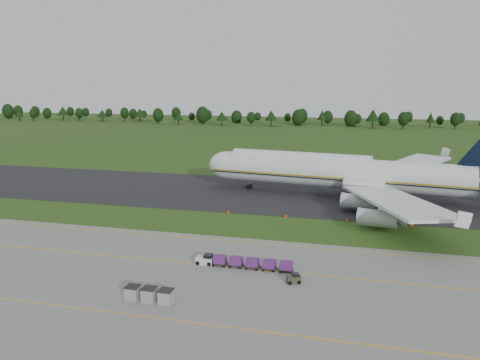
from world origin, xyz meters
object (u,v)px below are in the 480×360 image
(baggage_train, at_px, (242,262))
(edge_markers, at_px, (316,218))
(uld_row, at_px, (149,294))
(aircraft, at_px, (347,173))
(utility_cart, at_px, (293,279))

(baggage_train, xyz_separation_m, edge_markers, (9.17, 29.24, -0.64))
(uld_row, bearing_deg, edge_markers, 66.80)
(aircraft, xyz_separation_m, edge_markers, (-5.69, -21.61, -6.15))
(uld_row, bearing_deg, utility_cart, 29.72)
(aircraft, height_order, baggage_train, aircraft)
(baggage_train, height_order, edge_markers, baggage_train)
(aircraft, height_order, uld_row, aircraft)
(aircraft, bearing_deg, utility_cart, -96.52)
(aircraft, relative_size, utility_cart, 35.28)
(baggage_train, bearing_deg, utility_cart, -24.07)
(baggage_train, height_order, uld_row, uld_row)
(utility_cart, bearing_deg, uld_row, -150.28)
(uld_row, bearing_deg, baggage_train, 56.33)
(utility_cart, height_order, uld_row, uld_row)
(utility_cart, distance_m, edge_markers, 33.09)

